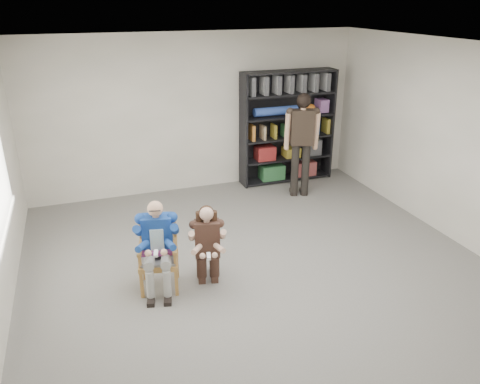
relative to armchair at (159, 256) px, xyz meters
name	(u,v)px	position (x,y,z in m)	size (l,w,h in m)	color
room_shell	(274,180)	(1.30, -0.42, 0.96)	(6.00, 7.00, 2.80)	beige
floor	(271,285)	(1.30, -0.42, -0.44)	(6.00, 7.00, 0.01)	slate
armchair	(159,256)	(0.00, 0.00, 0.00)	(0.51, 0.50, 0.89)	#AE8639
seated_man	(158,246)	(0.00, 0.00, 0.13)	(0.50, 0.69, 1.15)	navy
kneeling_woman	(208,246)	(0.58, -0.12, 0.08)	(0.44, 0.71, 1.05)	#3E2522
bookshelf	(287,127)	(3.00, 2.86, 0.61)	(1.80, 0.38, 2.10)	black
standing_man	(301,146)	(2.91, 2.07, 0.47)	(0.57, 0.31, 1.83)	#2C221A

